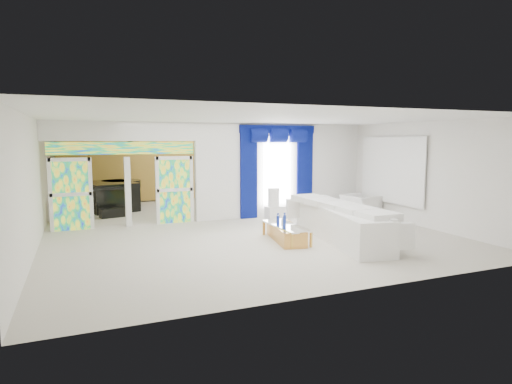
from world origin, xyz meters
name	(u,v)px	position (x,y,z in m)	size (l,w,h in m)	color
floor	(231,225)	(0.00, 0.00, 0.00)	(12.00, 12.00, 0.00)	#B7AF9E
dividing_wall	(283,170)	(2.15, 1.00, 1.50)	(5.70, 0.18, 3.00)	white
dividing_header	(123,131)	(-2.85, 1.00, 2.73)	(4.30, 0.18, 0.55)	white
stained_panel_left	(71,194)	(-4.28, 1.00, 1.00)	(0.95, 0.04, 2.00)	#994C3F
stained_panel_right	(175,190)	(-1.42, 1.00, 1.00)	(0.95, 0.04, 2.00)	#994C3F
stained_transom	(124,148)	(-2.85, 1.00, 2.25)	(4.00, 0.05, 0.35)	#994C3F
window_pane	(277,172)	(1.90, 0.90, 1.45)	(1.00, 0.02, 2.30)	white
blue_drape_left	(249,174)	(0.90, 0.87, 1.40)	(0.55, 0.10, 2.80)	#04064E
blue_drape_right	(305,173)	(2.90, 0.87, 1.40)	(0.55, 0.10, 2.80)	#04064E
blue_pelmet	(278,129)	(1.90, 0.87, 2.82)	(2.60, 0.12, 0.25)	#04064E
wall_mirror	(392,170)	(4.94, -1.00, 1.55)	(0.04, 2.70, 1.90)	white
gold_curtains	(184,164)	(0.00, 5.90, 1.50)	(9.70, 0.12, 2.90)	#B5882B
white_sofa	(339,223)	(1.97, -2.68, 0.40)	(0.90, 4.20, 0.80)	white
coffee_table	(286,233)	(0.62, -2.38, 0.19)	(0.57, 1.70, 0.38)	#C98C3E
console_table	(282,212)	(1.95, 0.62, 0.19)	(1.12, 0.35, 0.37)	white
table_lamp	(274,197)	(1.65, 0.62, 0.66)	(0.36, 0.36, 0.58)	silver
armchair	(360,206)	(4.40, -0.19, 0.35)	(1.07, 0.94, 0.70)	white
grand_piano	(110,196)	(-3.07, 4.30, 0.50)	(1.50, 1.97, 0.99)	black
piano_bench	(114,213)	(-3.07, 2.70, 0.14)	(0.86, 0.34, 0.29)	black
tv_console	(67,209)	(-4.44, 2.35, 0.39)	(0.53, 0.48, 0.78)	#A27951
chandelier	(133,135)	(-2.30, 3.40, 2.65)	(0.60, 0.60, 0.60)	gold
decanters	(282,220)	(0.62, -2.16, 0.48)	(0.21, 0.62, 0.28)	silver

